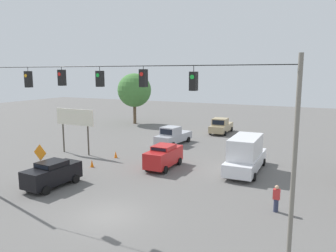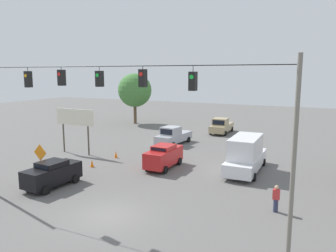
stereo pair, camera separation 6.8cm
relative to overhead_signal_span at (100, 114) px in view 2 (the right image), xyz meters
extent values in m
plane|color=#605E5B|center=(-0.05, -0.44, -5.98)|extent=(140.00, 140.00, 0.00)
cylinder|color=slate|center=(-9.93, 0.00, -1.48)|extent=(0.20, 0.20, 9.00)
cylinder|color=black|center=(-0.05, 0.00, 2.56)|extent=(19.76, 0.04, 0.04)
cube|color=black|center=(-5.39, 0.00, 1.84)|extent=(0.32, 0.36, 0.87)
cylinder|color=black|center=(-5.39, 0.00, 2.42)|extent=(0.03, 0.03, 0.28)
cylinder|color=green|center=(-5.39, 0.19, 2.04)|extent=(0.20, 0.02, 0.20)
cube|color=black|center=(-2.72, 0.00, 1.96)|extent=(0.32, 0.36, 0.88)
cylinder|color=black|center=(-2.72, 0.00, 2.48)|extent=(0.03, 0.03, 0.16)
cylinder|color=red|center=(-2.72, 0.19, 2.16)|extent=(0.20, 0.02, 0.20)
cube|color=black|center=(-0.05, 0.00, 1.91)|extent=(0.32, 0.36, 0.84)
cylinder|color=black|center=(-0.05, 0.00, 2.44)|extent=(0.03, 0.03, 0.23)
cylinder|color=green|center=(-0.05, 0.19, 2.10)|extent=(0.20, 0.02, 0.20)
cube|color=black|center=(2.61, 0.00, 1.95)|extent=(0.32, 0.36, 0.90)
cylinder|color=black|center=(2.61, 0.00, 2.48)|extent=(0.03, 0.03, 0.16)
cylinder|color=red|center=(2.61, 0.19, 2.15)|extent=(0.20, 0.02, 0.20)
cube|color=black|center=(5.28, 0.00, 1.84)|extent=(0.32, 0.36, 0.97)
cylinder|color=black|center=(5.28, 0.00, 2.44)|extent=(0.03, 0.03, 0.23)
cylinder|color=orange|center=(5.28, 0.19, 2.06)|extent=(0.20, 0.02, 0.20)
cube|color=silver|center=(-5.17, -12.68, -5.16)|extent=(2.42, 7.16, 1.00)
cube|color=silver|center=(-5.18, -12.33, -3.81)|extent=(2.19, 4.59, 1.70)
cube|color=black|center=(-5.13, -14.61, -3.81)|extent=(1.83, 0.06, 1.19)
cylinder|color=black|center=(-6.27, -15.02, -5.66)|extent=(0.23, 0.64, 0.64)
cylinder|color=black|center=(-3.98, -14.97, -5.66)|extent=(0.23, 0.64, 0.64)
cylinder|color=black|center=(-6.36, -10.39, -5.66)|extent=(0.23, 0.64, 0.64)
cylinder|color=black|center=(-4.07, -10.35, -5.66)|extent=(0.23, 0.64, 0.64)
cube|color=black|center=(6.56, -2.67, -5.05)|extent=(1.98, 4.36, 1.22)
cube|color=black|center=(6.56, -2.67, -4.26)|extent=(1.71, 1.96, 0.36)
cube|color=black|center=(6.61, -1.72, -4.26)|extent=(1.40, 0.10, 0.25)
cylinder|color=black|center=(7.51, -1.33, -5.66)|extent=(0.25, 0.65, 0.64)
cylinder|color=black|center=(5.76, -1.24, -5.66)|extent=(0.25, 0.65, 0.64)
cylinder|color=black|center=(7.36, -4.10, -5.66)|extent=(0.25, 0.65, 0.64)
cylinder|color=black|center=(5.61, -4.01, -5.66)|extent=(0.25, 0.65, 0.64)
cube|color=#A8AAB2|center=(4.81, -19.66, -5.21)|extent=(2.51, 5.64, 0.90)
cube|color=#A8AAB2|center=(4.87, -19.01, -4.31)|extent=(2.00, 2.14, 0.90)
cube|color=black|center=(4.98, -18.02, -4.31)|extent=(1.56, 0.18, 0.63)
cylinder|color=black|center=(5.96, -17.99, -5.66)|extent=(0.28, 0.66, 0.64)
cylinder|color=black|center=(4.01, -17.79, -5.66)|extent=(0.28, 0.66, 0.64)
cylinder|color=black|center=(5.60, -21.53, -5.66)|extent=(0.28, 0.66, 0.64)
cylinder|color=black|center=(3.65, -21.33, -5.66)|extent=(0.28, 0.66, 0.64)
cube|color=tan|center=(1.91, -28.95, -5.21)|extent=(2.21, 5.56, 0.90)
cube|color=tan|center=(1.89, -28.29, -4.31)|extent=(1.94, 2.03, 0.90)
cube|color=black|center=(1.86, -27.30, -4.31)|extent=(1.63, 0.07, 0.63)
cylinder|color=black|center=(2.87, -27.14, -5.66)|extent=(0.24, 0.65, 0.64)
cylinder|color=black|center=(0.83, -27.20, -5.66)|extent=(0.24, 0.65, 0.64)
cylinder|color=black|center=(2.98, -30.71, -5.66)|extent=(0.24, 0.65, 0.64)
cylinder|color=black|center=(0.94, -30.77, -5.66)|extent=(0.24, 0.65, 0.64)
cube|color=red|center=(1.48, -10.52, -4.99)|extent=(1.76, 4.52, 1.34)
cube|color=red|center=(1.48, -10.52, -4.14)|extent=(1.60, 2.00, 0.36)
cube|color=black|center=(1.48, -9.52, -4.14)|extent=(1.38, 0.03, 0.25)
cylinder|color=black|center=(2.33, -9.05, -5.66)|extent=(0.22, 0.64, 0.64)
cylinder|color=black|center=(0.61, -9.06, -5.66)|extent=(0.22, 0.64, 0.64)
cylinder|color=black|center=(2.36, -11.98, -5.66)|extent=(0.22, 0.64, 0.64)
cylinder|color=black|center=(0.63, -11.99, -5.66)|extent=(0.22, 0.64, 0.64)
cone|color=orange|center=(7.35, -4.55, -5.65)|extent=(0.32, 0.32, 0.66)
cone|color=orange|center=(7.25, -7.91, -5.65)|extent=(0.32, 0.32, 0.66)
cone|color=orange|center=(7.23, -11.50, -5.65)|extent=(0.32, 0.32, 0.66)
cylinder|color=#4C473D|center=(10.28, -11.16, -4.51)|extent=(0.16, 0.16, 2.94)
cylinder|color=#4C473D|center=(13.55, -11.16, -4.51)|extent=(0.16, 0.16, 2.94)
cube|color=silver|center=(11.91, -11.16, -2.22)|extent=(4.66, 0.12, 1.65)
cylinder|color=slate|center=(8.40, -3.33, -5.08)|extent=(0.06, 0.06, 1.80)
cube|color=orange|center=(8.40, -3.33, -3.78)|extent=(1.27, 0.04, 1.27)
cylinder|color=#2D334C|center=(-8.67, -5.27, -5.59)|extent=(0.28, 0.28, 0.78)
cube|color=red|center=(-8.67, -5.27, -4.89)|extent=(0.40, 0.24, 0.62)
sphere|color=tan|center=(-8.67, -5.27, -4.45)|extent=(0.25, 0.25, 0.25)
cylinder|color=brown|center=(17.09, -30.95, -4.01)|extent=(0.50, 0.50, 3.94)
sphere|color=#427A38|center=(17.09, -30.95, -0.55)|extent=(5.41, 5.41, 5.41)
camera|label=1|loc=(-11.00, 14.16, 2.23)|focal=35.00mm
camera|label=2|loc=(-11.06, 14.13, 2.23)|focal=35.00mm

